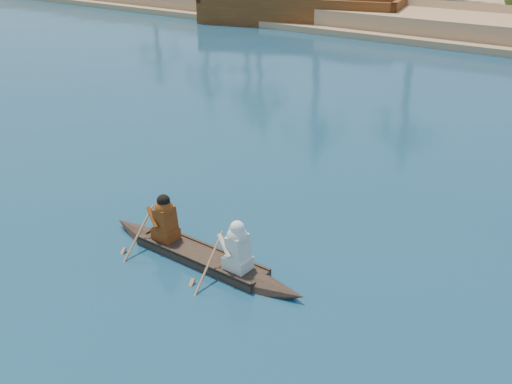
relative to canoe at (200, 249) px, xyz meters
The scene contains 2 objects.
canoe is the anchor object (origin of this frame).
barge_left 30.00m from the canoe, 120.17° to the left, with size 13.82×7.76×2.19m.
Camera 1 is at (-1.38, -8.05, 5.81)m, focal length 40.00 mm.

